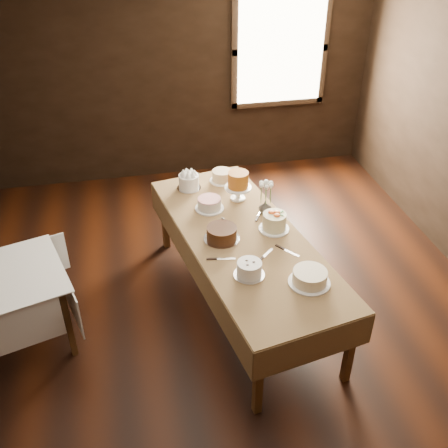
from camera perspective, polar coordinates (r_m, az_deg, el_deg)
floor at (r=4.90m, az=0.49°, el=-10.58°), size 5.00×6.00×0.01m
wall_back at (r=6.77m, az=-5.06°, el=16.26°), size 5.00×0.02×2.80m
window at (r=6.93m, az=6.21°, el=18.33°), size 1.10×0.05×1.30m
display_table at (r=4.64m, az=2.15°, el=-1.95°), size 1.42×2.64×0.77m
side_table at (r=4.62m, az=-22.44°, el=-6.13°), size 1.09×1.09×0.74m
cake_meringue at (r=5.29m, az=-3.86°, el=4.57°), size 0.27×0.27×0.15m
cake_speckled at (r=5.43m, az=-0.24°, el=5.23°), size 0.25×0.25×0.12m
cake_lattice at (r=4.96m, az=-1.61°, el=2.15°), size 0.29×0.29×0.10m
cake_caramel at (r=5.08m, az=1.54°, el=4.02°), size 0.27×0.27×0.30m
cake_chocolate at (r=4.53m, az=-0.25°, el=-1.08°), size 0.37×0.37×0.12m
cake_flowers at (r=4.67m, az=5.50°, el=0.19°), size 0.27×0.27×0.16m
cake_swirl at (r=4.14m, az=2.77°, el=-4.98°), size 0.25×0.25×0.13m
cake_cream at (r=4.12m, az=9.33°, el=-5.79°), size 0.38×0.38×0.12m
cake_server_a at (r=4.42m, az=4.79°, el=-3.14°), size 0.19×0.18×0.01m
cake_server_b at (r=4.44m, az=7.37°, el=-3.14°), size 0.17×0.21×0.01m
cake_server_c at (r=4.79m, az=0.13°, el=0.26°), size 0.07×0.24×0.01m
cake_server_d at (r=4.94m, az=4.00°, el=1.30°), size 0.14×0.22×0.01m
cake_server_e at (r=4.34m, az=0.25°, el=-3.81°), size 0.24×0.06×0.01m
flower_vase at (r=4.91m, az=4.51°, el=1.84°), size 0.15×0.15×0.13m
flower_bouquet at (r=4.81m, az=4.60°, el=3.69°), size 0.14×0.14×0.20m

